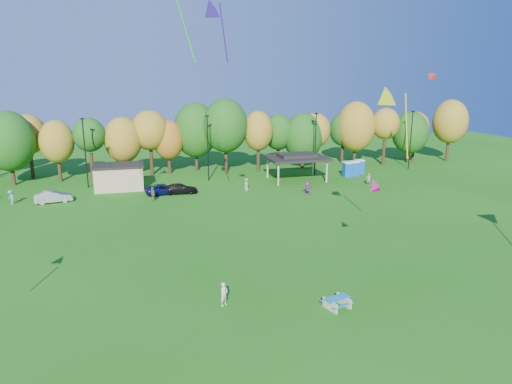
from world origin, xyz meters
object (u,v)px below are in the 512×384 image
object	(u,v)px
kite_flyer	(224,294)
car_d	(180,189)
picnic_table	(337,302)
car_c	(164,189)
porta_potties	(354,168)
car_b	(53,197)

from	to	relation	value
kite_flyer	car_d	size ratio (longest dim) A/B	0.36
picnic_table	car_d	bearing A→B (deg)	84.69
picnic_table	car_c	xyz separation A→B (m)	(-8.37, 32.14, 0.23)
porta_potties	picnic_table	size ratio (longest dim) A/B	1.95
kite_flyer	car_b	xyz separation A→B (m)	(-14.18, 29.38, -0.10)
porta_potties	kite_flyer	world-z (taller)	porta_potties
kite_flyer	car_b	size ratio (longest dim) A/B	0.38
kite_flyer	car_c	world-z (taller)	kite_flyer
picnic_table	car_b	world-z (taller)	car_b
picnic_table	porta_potties	bearing A→B (deg)	44.95
picnic_table	car_b	size ratio (longest dim) A/B	0.47
kite_flyer	car_c	xyz separation A→B (m)	(-1.58, 29.95, -0.15)
kite_flyer	car_b	world-z (taller)	kite_flyer
porta_potties	picnic_table	distance (m)	41.02
kite_flyer	car_d	distance (m)	29.70
kite_flyer	car_b	bearing A→B (deg)	81.86
car_c	car_d	bearing A→B (deg)	-105.23
picnic_table	car_d	xyz separation A→B (m)	(-6.37, 31.89, 0.22)
porta_potties	kite_flyer	bearing A→B (deg)	-127.86
car_c	car_d	distance (m)	2.02
car_c	car_d	world-z (taller)	car_c
porta_potties	car_b	world-z (taller)	porta_potties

